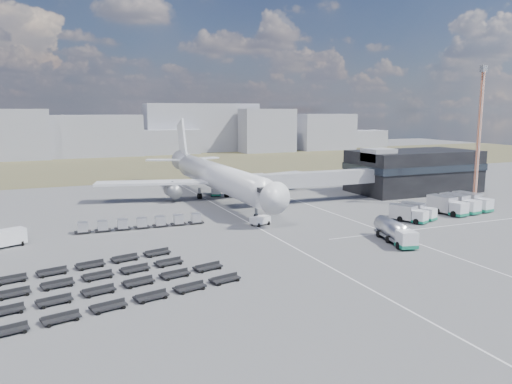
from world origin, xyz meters
name	(u,v)px	position (x,y,z in m)	size (l,w,h in m)	color
ground	(277,231)	(0.00, 0.00, 0.00)	(420.00, 420.00, 0.00)	#565659
grass_strip	(149,165)	(0.00, 110.00, 0.01)	(420.00, 90.00, 0.01)	brown
lane_markings	(320,222)	(9.77, 3.00, 0.01)	(47.12, 110.00, 0.01)	silver
terminal	(413,170)	(47.77, 23.96, 5.25)	(30.40, 16.40, 11.00)	black
jet_bridge	(304,180)	(15.90, 20.42, 5.05)	(30.30, 3.80, 7.05)	#939399
airliner	(215,176)	(0.00, 32.38, 5.29)	(51.59, 64.53, 17.62)	silver
skyline	(105,136)	(-10.61, 151.37, 8.72)	(299.25, 26.64, 22.77)	#9698A4
fuel_tanker	(395,232)	(13.21, -13.32, 1.63)	(4.75, 10.39, 3.26)	silver
pushback_tug	(260,221)	(-0.91, 5.00, 0.75)	(3.35, 1.89, 1.50)	silver
utility_van	(8,238)	(-40.21, 6.61, 1.26)	(4.81, 2.18, 2.53)	silver
catering_truck	(216,190)	(1.84, 37.54, 1.28)	(3.84, 5.86, 2.49)	silver
service_trucks_near	(413,212)	(26.06, -2.05, 1.46)	(7.63, 8.25, 2.68)	silver
service_trucks_far	(460,203)	(39.41, 0.24, 1.71)	(11.38, 9.27, 3.14)	silver
uld_row	(142,223)	(-20.25, 10.46, 0.99)	(21.34, 1.98, 1.65)	black
baggage_dollies	(106,282)	(-28.87, -15.82, 0.41)	(28.42, 21.75, 0.83)	black
floodlight_mast	(479,137)	(46.90, 3.83, 14.25)	(2.67, 2.20, 28.43)	#CB4F20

